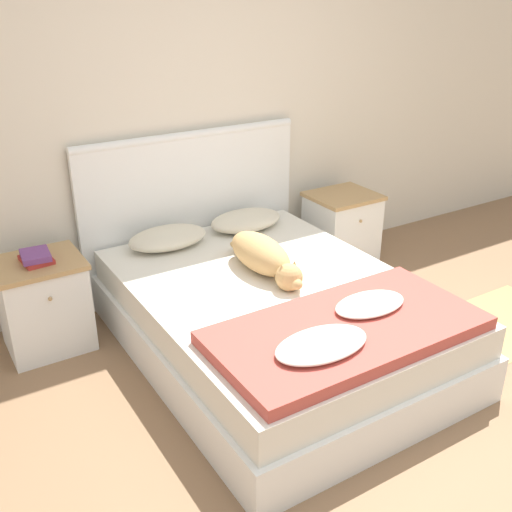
{
  "coord_description": "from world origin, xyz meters",
  "views": [
    {
      "loc": [
        -1.81,
        -1.52,
        2.02
      ],
      "look_at": [
        -0.12,
        1.21,
        0.55
      ],
      "focal_mm": 42.0,
      "sensor_mm": 36.0,
      "label": 1
    }
  ],
  "objects": [
    {
      "name": "pillow_left",
      "position": [
        -0.41,
        1.82,
        0.51
      ],
      "size": [
        0.53,
        0.33,
        0.13
      ],
      "color": "beige",
      "rests_on": "bed"
    },
    {
      "name": "dog",
      "position": [
        -0.08,
        1.19,
        0.55
      ],
      "size": [
        0.24,
        0.76,
        0.22
      ],
      "color": "tan",
      "rests_on": "bed"
    },
    {
      "name": "rug",
      "position": [
        1.3,
        0.49,
        0.0
      ],
      "size": [
        1.03,
        0.65,
        0.0
      ],
      "color": "tan",
      "rests_on": "ground_plane"
    },
    {
      "name": "quilt",
      "position": [
        -0.13,
        0.36,
        0.49
      ],
      "size": [
        1.35,
        0.69,
        0.12
      ],
      "color": "#BC4C42",
      "rests_on": "bed"
    },
    {
      "name": "wall_back",
      "position": [
        0.0,
        2.13,
        1.27
      ],
      "size": [
        9.0,
        0.06,
        2.55
      ],
      "color": "beige",
      "rests_on": "ground_plane"
    },
    {
      "name": "ground_plane",
      "position": [
        0.0,
        0.0,
        0.0
      ],
      "size": [
        16.0,
        16.0,
        0.0
      ],
      "primitive_type": "plane",
      "color": "#896647"
    },
    {
      "name": "nightstand_left",
      "position": [
        -1.24,
        1.78,
        0.28
      ],
      "size": [
        0.5,
        0.44,
        0.57
      ],
      "color": "white",
      "rests_on": "ground_plane"
    },
    {
      "name": "bed",
      "position": [
        -0.12,
        1.01,
        0.22
      ],
      "size": [
        1.53,
        2.06,
        0.45
      ],
      "color": "white",
      "rests_on": "ground_plane"
    },
    {
      "name": "book_stack",
      "position": [
        -1.25,
        1.77,
        0.6
      ],
      "size": [
        0.17,
        0.21,
        0.06
      ],
      "color": "#AD2D28",
      "rests_on": "nightstand_left"
    },
    {
      "name": "headboard",
      "position": [
        -0.12,
        2.06,
        0.58
      ],
      "size": [
        1.61,
        0.06,
        1.13
      ],
      "color": "white",
      "rests_on": "ground_plane"
    },
    {
      "name": "nightstand_right",
      "position": [
        1.01,
        1.78,
        0.28
      ],
      "size": [
        0.5,
        0.44,
        0.57
      ],
      "color": "white",
      "rests_on": "ground_plane"
    },
    {
      "name": "pillow_right",
      "position": [
        0.18,
        1.82,
        0.51
      ],
      "size": [
        0.53,
        0.33,
        0.13
      ],
      "color": "beige",
      "rests_on": "bed"
    }
  ]
}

